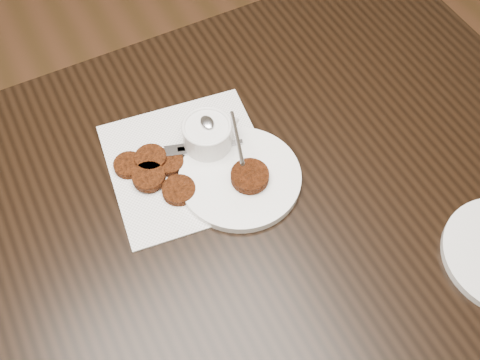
# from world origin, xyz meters

# --- Properties ---
(table) EXTENTS (1.43, 0.92, 0.75)m
(table) POSITION_xyz_m (0.03, 0.04, 0.38)
(table) COLOR black
(table) RESTS_ON floor
(napkin) EXTENTS (0.31, 0.31, 0.00)m
(napkin) POSITION_xyz_m (0.06, 0.17, 0.75)
(napkin) COLOR white
(napkin) RESTS_ON table
(sauce_ramekin) EXTENTS (0.13, 0.13, 0.12)m
(sauce_ramekin) POSITION_xyz_m (0.11, 0.18, 0.82)
(sauce_ramekin) COLOR white
(sauce_ramekin) RESTS_ON napkin
(patty_cluster) EXTENTS (0.25, 0.25, 0.02)m
(patty_cluster) POSITION_xyz_m (0.00, 0.17, 0.76)
(patty_cluster) COLOR #66280D
(patty_cluster) RESTS_ON napkin
(plate_with_patty) EXTENTS (0.27, 0.27, 0.03)m
(plate_with_patty) POSITION_xyz_m (0.13, 0.09, 0.77)
(plate_with_patty) COLOR white
(plate_with_patty) RESTS_ON table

